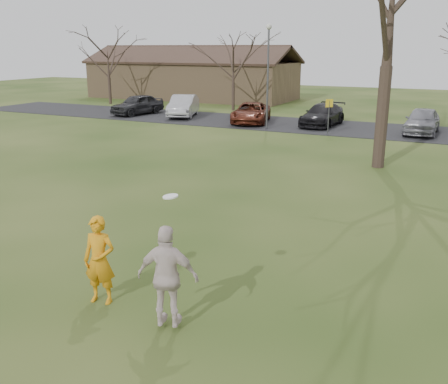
{
  "coord_description": "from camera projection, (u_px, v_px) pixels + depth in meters",
  "views": [
    {
      "loc": [
        5.16,
        -6.67,
        4.94
      ],
      "look_at": [
        0.0,
        4.0,
        1.5
      ],
      "focal_mm": 40.13,
      "sensor_mm": 36.0,
      "label": 1
    }
  ],
  "objects": [
    {
      "name": "ground",
      "position": [
        130.0,
        323.0,
        9.3
      ],
      "size": [
        120.0,
        120.0,
        0.0
      ],
      "primitive_type": "plane",
      "color": "#1E380F",
      "rests_on": "ground"
    },
    {
      "name": "parking_strip",
      "position": [
        372.0,
        130.0,
        30.91
      ],
      "size": [
        62.0,
        6.5,
        0.04
      ],
      "primitive_type": "cube",
      "color": "black",
      "rests_on": "ground"
    },
    {
      "name": "player_defender",
      "position": [
        100.0,
        260.0,
        9.85
      ],
      "size": [
        0.73,
        0.56,
        1.8
      ],
      "primitive_type": "imported",
      "rotation": [
        0.0,
        0.0,
        0.21
      ],
      "color": "orange",
      "rests_on": "ground"
    },
    {
      "name": "car_0",
      "position": [
        137.0,
        104.0,
        37.69
      ],
      "size": [
        2.59,
        4.66,
        1.5
      ],
      "primitive_type": "imported",
      "rotation": [
        0.0,
        0.0,
        -0.2
      ],
      "color": "#29282B",
      "rests_on": "parking_strip"
    },
    {
      "name": "car_1",
      "position": [
        183.0,
        106.0,
        36.5
      ],
      "size": [
        3.13,
        4.98,
        1.55
      ],
      "primitive_type": "imported",
      "rotation": [
        0.0,
        0.0,
        0.34
      ],
      "color": "#A7A6AC",
      "rests_on": "parking_strip"
    },
    {
      "name": "car_2",
      "position": [
        251.0,
        113.0,
        33.56
      ],
      "size": [
        3.35,
        5.21,
        1.34
      ],
      "primitive_type": "imported",
      "rotation": [
        0.0,
        0.0,
        0.25
      ],
      "color": "#5E2416",
      "rests_on": "parking_strip"
    },
    {
      "name": "car_3",
      "position": [
        322.0,
        115.0,
        32.31
      ],
      "size": [
        2.17,
        4.82,
        1.37
      ],
      "primitive_type": "imported",
      "rotation": [
        0.0,
        0.0,
        -0.05
      ],
      "color": "black",
      "rests_on": "parking_strip"
    },
    {
      "name": "car_4",
      "position": [
        422.0,
        121.0,
        29.26
      ],
      "size": [
        1.85,
        4.45,
        1.51
      ],
      "primitive_type": "imported",
      "rotation": [
        0.0,
        0.0,
        -0.02
      ],
      "color": "gray",
      "rests_on": "parking_strip"
    },
    {
      "name": "catching_play",
      "position": [
        168.0,
        277.0,
        8.83
      ],
      "size": [
        1.19,
        0.73,
        2.41
      ],
      "color": "beige",
      "rests_on": "ground"
    },
    {
      "name": "building",
      "position": [
        192.0,
        78.0,
        49.98
      ],
      "size": [
        20.6,
        8.5,
        5.14
      ],
      "color": "#8C6D4C",
      "rests_on": "ground"
    },
    {
      "name": "lamp_post",
      "position": [
        268.0,
        64.0,
        30.15
      ],
      "size": [
        0.34,
        0.34,
        6.27
      ],
      "color": "#47474C",
      "rests_on": "ground"
    },
    {
      "name": "sign_yellow",
      "position": [
        329.0,
        110.0,
        28.75
      ],
      "size": [
        0.35,
        0.35,
        2.08
      ],
      "color": "#47474C",
      "rests_on": "ground"
    }
  ]
}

